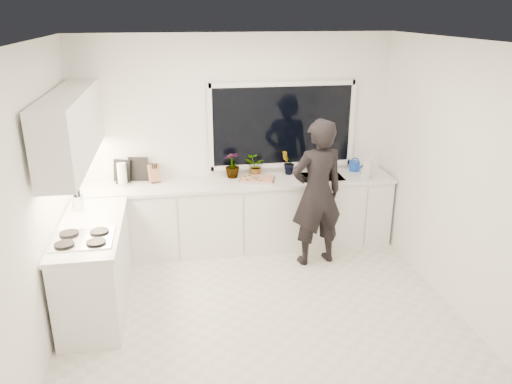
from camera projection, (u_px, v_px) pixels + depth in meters
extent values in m
cube|color=beige|center=(259.00, 308.00, 5.27)|extent=(4.00, 3.50, 0.02)
cube|color=white|center=(236.00, 142.00, 6.42)|extent=(4.00, 0.02, 2.70)
cube|color=white|center=(40.00, 199.00, 4.48)|extent=(0.02, 3.50, 2.70)
cube|color=white|center=(453.00, 176.00, 5.11)|extent=(0.02, 3.50, 2.70)
cube|color=white|center=(260.00, 39.00, 4.33)|extent=(4.00, 3.50, 0.02)
cube|color=black|center=(282.00, 125.00, 6.42)|extent=(1.80, 0.02, 1.00)
cube|color=white|center=(240.00, 216.00, 6.45)|extent=(3.92, 0.58, 0.88)
cube|color=white|center=(95.00, 267.00, 5.17)|extent=(0.58, 1.60, 0.88)
cube|color=silver|center=(240.00, 183.00, 6.28)|extent=(3.94, 0.62, 0.04)
cube|color=silver|center=(90.00, 227.00, 5.01)|extent=(0.62, 1.60, 0.04)
cube|color=white|center=(72.00, 127.00, 4.99)|extent=(0.34, 2.10, 0.70)
cube|color=silver|center=(320.00, 180.00, 6.47)|extent=(0.58, 0.42, 0.14)
cylinder|color=silver|center=(316.00, 164.00, 6.60)|extent=(0.03, 0.03, 0.22)
cube|color=black|center=(82.00, 239.00, 4.67)|extent=(0.56, 0.48, 0.03)
imported|color=black|center=(317.00, 193.00, 5.92)|extent=(0.72, 0.54, 1.80)
cube|color=#BCBDC1|center=(257.00, 180.00, 6.29)|extent=(0.51, 0.44, 0.03)
cube|color=red|center=(257.00, 178.00, 6.28)|extent=(0.46, 0.39, 0.01)
cylinder|color=blue|center=(354.00, 166.00, 6.66)|extent=(0.18, 0.18, 0.13)
cylinder|color=silver|center=(122.00, 175.00, 6.11)|extent=(0.13, 0.13, 0.26)
cube|color=#976946|center=(154.00, 174.00, 6.21)|extent=(0.15, 0.13, 0.22)
cylinder|color=silver|center=(78.00, 203.00, 5.37)|extent=(0.16, 0.16, 0.16)
cube|color=black|center=(122.00, 171.00, 6.23)|extent=(0.21, 0.09, 0.28)
cube|color=black|center=(138.00, 169.00, 6.26)|extent=(0.25, 0.07, 0.30)
imported|color=#26662D|center=(232.00, 165.00, 6.37)|extent=(0.24, 0.24, 0.33)
imported|color=#26662D|center=(255.00, 166.00, 6.42)|extent=(0.29, 0.27, 0.27)
imported|color=#26662D|center=(288.00, 163.00, 6.48)|extent=(0.21, 0.19, 0.31)
imported|color=#26662D|center=(314.00, 162.00, 6.54)|extent=(0.18, 0.18, 0.29)
imported|color=#D8BF66|center=(367.00, 166.00, 6.35)|extent=(0.16, 0.17, 0.33)
imported|color=#D8BF66|center=(364.00, 171.00, 6.37)|extent=(0.10, 0.10, 0.18)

